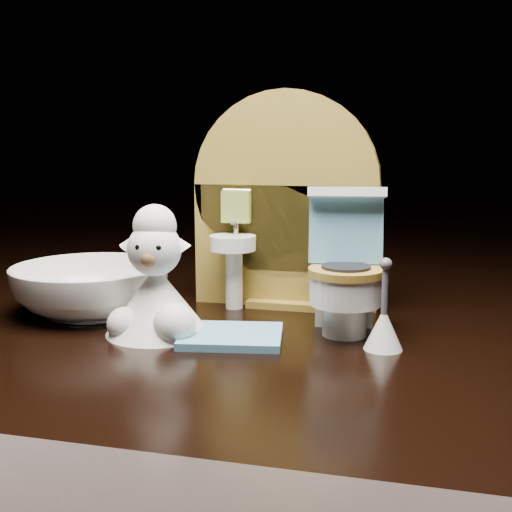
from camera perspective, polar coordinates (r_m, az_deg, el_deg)
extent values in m
cube|color=black|center=(0.42, 0.74, -13.14)|extent=(2.50, 2.50, 0.10)
cube|color=olive|center=(0.45, 2.65, 0.92)|extent=(0.13, 0.02, 0.09)
cylinder|color=olive|center=(0.45, 2.69, 6.34)|extent=(0.13, 0.02, 0.13)
cube|color=olive|center=(0.46, 2.61, -4.03)|extent=(0.05, 0.04, 0.01)
cylinder|color=white|center=(0.45, -1.96, -1.92)|extent=(0.01, 0.01, 0.04)
cylinder|color=white|center=(0.44, -2.09, 1.18)|extent=(0.03, 0.03, 0.01)
cylinder|color=silver|center=(0.45, -1.78, 2.61)|extent=(0.00, 0.00, 0.01)
cube|color=#90A644|center=(0.45, -1.79, 4.39)|extent=(0.02, 0.01, 0.02)
cube|color=olive|center=(0.44, 7.03, 1.69)|extent=(0.02, 0.01, 0.02)
cylinder|color=beige|center=(0.43, 6.91, 0.80)|extent=(0.02, 0.02, 0.02)
cylinder|color=white|center=(0.39, 7.87, -5.55)|extent=(0.03, 0.03, 0.02)
cylinder|color=white|center=(0.39, 7.96, -2.96)|extent=(0.04, 0.04, 0.02)
cylinder|color=#A3792A|center=(0.38, 7.99, -1.41)|extent=(0.04, 0.04, 0.00)
cube|color=white|center=(0.41, 7.82, -2.42)|extent=(0.04, 0.02, 0.05)
cube|color=#5E9AB9|center=(0.40, 7.99, 2.53)|extent=(0.05, 0.02, 0.05)
cube|color=white|center=(0.39, 8.09, 5.63)|extent=(0.05, 0.02, 0.01)
cylinder|color=#A6CE2D|center=(0.41, 9.36, 2.19)|extent=(0.01, 0.01, 0.01)
cube|color=#5E9AB9|center=(0.38, -2.19, -7.12)|extent=(0.07, 0.06, 0.00)
cone|color=white|center=(0.37, 11.27, -6.33)|extent=(0.02, 0.02, 0.02)
cylinder|color=#59595B|center=(0.36, 11.39, -3.01)|extent=(0.00, 0.00, 0.03)
sphere|color=#59595B|center=(0.36, 11.47, -0.71)|extent=(0.01, 0.01, 0.01)
cone|color=white|center=(0.40, -8.81, -3.84)|extent=(0.06, 0.06, 0.04)
sphere|color=white|center=(0.38, -7.25, -6.06)|extent=(0.03, 0.03, 0.03)
sphere|color=white|center=(0.39, -11.62, -5.97)|extent=(0.02, 0.02, 0.02)
sphere|color=white|center=(0.39, -9.02, 0.61)|extent=(0.03, 0.03, 0.03)
sphere|color=#AB7849|center=(0.38, -9.45, -0.16)|extent=(0.01, 0.01, 0.01)
sphere|color=white|center=(0.39, -8.99, 2.65)|extent=(0.03, 0.03, 0.03)
cone|color=white|center=(0.39, -11.03, 1.29)|extent=(0.02, 0.01, 0.01)
cone|color=white|center=(0.39, -6.84, 1.24)|extent=(0.02, 0.01, 0.01)
sphere|color=black|center=(0.38, -10.39, 0.76)|extent=(0.00, 0.00, 0.00)
sphere|color=black|center=(0.37, -8.69, 0.74)|extent=(0.00, 0.00, 0.00)
imported|color=white|center=(0.45, -14.47, -2.89)|extent=(0.11, 0.11, 0.03)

